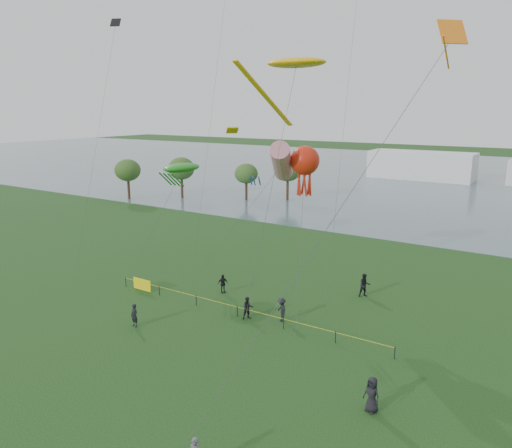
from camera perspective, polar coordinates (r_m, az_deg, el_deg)
The scene contains 16 objects.
ground_plane at distance 28.16m, azimuth -11.89°, elevation -20.15°, with size 400.00×400.00×0.00m, color #133410.
lake at distance 118.55m, azimuth 24.51°, elevation 4.55°, with size 400.00×120.00×0.08m, color slate.
pavilion_left at distance 115.70m, azimuth 18.37°, elevation 6.37°, with size 22.00×8.00×6.00m, color white.
trees at distance 85.22m, azimuth -5.29°, elevation 6.12°, with size 27.82×18.31×7.15m.
fence at distance 41.59m, azimuth -9.12°, elevation -7.83°, with size 24.07×0.07×1.05m.
spectator_a at distance 37.46m, azimuth -0.93°, elevation -9.59°, with size 0.83×0.64×1.70m, color black.
spectator_b at distance 37.09m, azimuth 2.94°, elevation -9.75°, with size 1.17×0.67×1.81m, color black.
spectator_c at distance 42.61m, azimuth -3.83°, elevation -6.82°, with size 0.94×0.39×1.60m, color black.
spectator_d at distance 27.71m, azimuth 13.10°, elevation -18.46°, with size 0.94×0.61×1.93m, color black.
spectator_f at distance 37.28m, azimuth -13.73°, elevation -10.12°, with size 0.61×0.40×1.68m, color black.
spectator_g at distance 42.57m, azimuth 12.31°, elevation -6.87°, with size 0.95×0.74×1.95m, color black.
kite_stingray at distance 37.81m, azimuth 4.49°, elevation 17.76°, with size 4.62×9.92×18.85m.
kite_windsock at distance 41.51m, azimuth 2.93°, elevation 7.13°, with size 8.98×5.81×12.83m.
kite_creature at distance 51.20m, azimuth -8.51°, elevation 6.35°, with size 2.60×10.99×9.88m.
kite_octopus at distance 41.22m, azimuth 5.59°, elevation 7.16°, with size 4.86×8.97×12.35m.
kite_delta at distance 25.45m, azimuth 19.80°, elevation 17.27°, with size 7.93×14.09×19.35m.
Camera 1 is at (17.08, -16.31, 15.33)m, focal length 35.00 mm.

